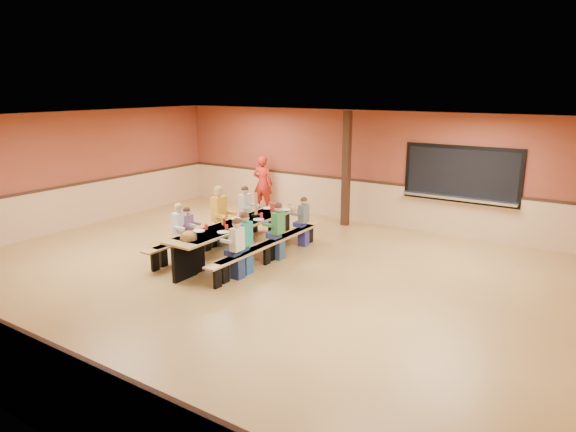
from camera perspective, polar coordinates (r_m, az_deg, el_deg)
The scene contains 23 objects.
ground at distance 10.17m, azimuth -4.19°, elevation -6.57°, with size 12.00×12.00×0.00m, color olive.
room_envelope at distance 9.94m, azimuth -4.27°, elevation -2.85°, with size 12.04×10.04×3.02m.
kitchen_pass_through at distance 13.05m, azimuth 18.68°, elevation 4.15°, with size 2.78×0.28×1.38m.
structural_post at distance 13.51m, azimuth 6.50°, elevation 5.18°, with size 0.18×0.18×3.00m, color black.
cafeteria_table_main at distance 11.30m, azimuth -5.14°, elevation -1.64°, with size 1.91×3.70×0.74m.
cafeteria_table_second at distance 11.07m, azimuth -5.84°, elevation -1.99°, with size 1.91×3.70×0.74m.
seated_child_white_left at distance 11.06m, azimuth -11.93°, elevation -1.79°, with size 0.38×0.31×1.22m, color silver, non-canonical shape.
seated_adult_yellow at distance 11.93m, azimuth -7.64°, elevation -0.05°, with size 0.45×0.37×1.38m, color gold, non-canonical shape.
seated_child_grey_left at distance 12.66m, azimuth -4.78°, elevation 0.53°, with size 0.38×0.31×1.23m, color silver, non-canonical shape.
seated_child_teal_right at distance 10.08m, azimuth -4.78°, elevation -3.06°, with size 0.38×0.31×1.23m, color #1D826C, non-canonical shape.
seated_child_navy_right at distance 10.97m, azimuth -1.08°, elevation -1.66°, with size 0.37×0.30×1.20m, color #17204D, non-canonical shape.
seated_child_char_right at distance 11.81m, azimuth 1.75°, elevation -0.66°, with size 0.34×0.28×1.14m, color #505659, non-canonical shape.
seated_child_purple_sec at distance 11.17m, azimuth -11.08°, elevation -1.87°, with size 0.32×0.26×1.11m, color #744E7E, non-canonical shape.
seated_child_green_sec at distance 10.89m, azimuth -1.09°, elevation -1.75°, with size 0.37×0.30×1.21m, color #327539, non-canonical shape.
seated_child_tan_sec at distance 9.84m, azimuth -5.67°, elevation -3.67°, with size 0.36×0.29×1.18m, color beige, non-canonical shape.
standing_woman at distance 15.21m, azimuth -2.82°, elevation 3.66°, with size 0.60×0.39×1.63m, color #A21C12.
punch_pitcher at distance 11.98m, azimuth -1.64°, elevation 0.93°, with size 0.16×0.16×0.22m, color red.
chip_bowl at distance 10.04m, azimuth -11.02°, elevation -2.18°, with size 0.32×0.32×0.15m, color gold, non-canonical shape.
napkin_dispenser at distance 11.03m, azimuth -4.99°, elevation -0.53°, with size 0.10×0.14×0.13m, color black.
condiment_mustard at distance 11.00m, azimuth -7.25°, elevation -0.52°, with size 0.06×0.06×0.17m, color yellow.
condiment_ketchup at distance 10.89m, azimuth -7.08°, elevation -0.67°, with size 0.06×0.06×0.17m, color #B2140F.
table_paddle at distance 11.57m, azimuth -3.56°, elevation 0.57°, with size 0.16×0.16×0.56m.
place_settings at distance 11.23m, azimuth -5.17°, elevation -0.32°, with size 0.65×3.30×0.11m, color beige, non-canonical shape.
Camera 1 is at (5.85, -7.50, 3.61)m, focal length 32.00 mm.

